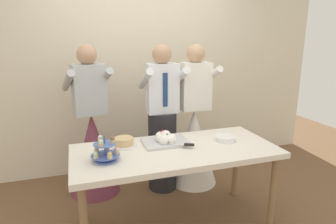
# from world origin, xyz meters

# --- Properties ---
(rear_wall) EXTENTS (5.20, 0.10, 2.90)m
(rear_wall) POSITION_xyz_m (0.00, 1.48, 1.45)
(rear_wall) COLOR beige
(rear_wall) RESTS_ON ground_plane
(dessert_table) EXTENTS (1.80, 0.80, 0.78)m
(dessert_table) POSITION_xyz_m (0.00, 0.00, 0.70)
(dessert_table) COLOR silver
(dessert_table) RESTS_ON ground_plane
(cupcake_stand) EXTENTS (0.23, 0.23, 0.21)m
(cupcake_stand) POSITION_xyz_m (-0.62, -0.06, 0.85)
(cupcake_stand) COLOR #4C66B2
(cupcake_stand) RESTS_ON dessert_table
(main_cake_tray) EXTENTS (0.42, 0.37, 0.13)m
(main_cake_tray) POSITION_xyz_m (-0.05, 0.15, 0.81)
(main_cake_tray) COLOR silver
(main_cake_tray) RESTS_ON dessert_table
(plate_stack) EXTENTS (0.19, 0.19, 0.04)m
(plate_stack) POSITION_xyz_m (0.52, 0.05, 0.80)
(plate_stack) COLOR white
(plate_stack) RESTS_ON dessert_table
(round_cake) EXTENTS (0.24, 0.24, 0.08)m
(round_cake) POSITION_xyz_m (-0.42, 0.22, 0.81)
(round_cake) COLOR white
(round_cake) RESTS_ON dessert_table
(person_groom) EXTENTS (0.47, 0.50, 1.66)m
(person_groom) POSITION_xyz_m (0.10, 0.73, 0.75)
(person_groom) COLOR #232328
(person_groom) RESTS_ON ground_plane
(person_bride) EXTENTS (0.56, 0.56, 1.66)m
(person_bride) POSITION_xyz_m (0.50, 0.75, 0.58)
(person_bride) COLOR white
(person_bride) RESTS_ON ground_plane
(person_guest) EXTENTS (0.57, 0.56, 1.66)m
(person_guest) POSITION_xyz_m (-0.66, 0.89, 0.58)
(person_guest) COLOR brown
(person_guest) RESTS_ON ground_plane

